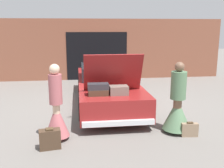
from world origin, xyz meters
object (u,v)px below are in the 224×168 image
at_px(car, 106,86).
at_px(person_left, 57,113).
at_px(suitcase_beside_left_person, 50,139).
at_px(suitcase_beside_right_person, 190,130).
at_px(person_right, 177,108).

relative_size(car, person_left, 3.09).
bearing_deg(car, suitcase_beside_left_person, -115.57).
xyz_separation_m(person_left, suitcase_beside_right_person, (2.95, -0.23, -0.45)).
height_order(car, person_right, car).
bearing_deg(suitcase_beside_left_person, person_left, 75.53).
relative_size(car, person_right, 3.11).
distance_m(person_left, suitcase_beside_right_person, 2.99).
xyz_separation_m(person_left, suitcase_beside_left_person, (-0.12, -0.45, -0.40)).
xyz_separation_m(car, person_left, (-1.37, -2.67, 0.04)).
relative_size(car, suitcase_beside_right_person, 13.64).
height_order(person_left, person_right, person_left).
height_order(car, suitcase_beside_right_person, car).
height_order(car, person_left, car).
bearing_deg(person_left, car, 154.46).
bearing_deg(person_left, suitcase_beside_left_person, -12.76).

